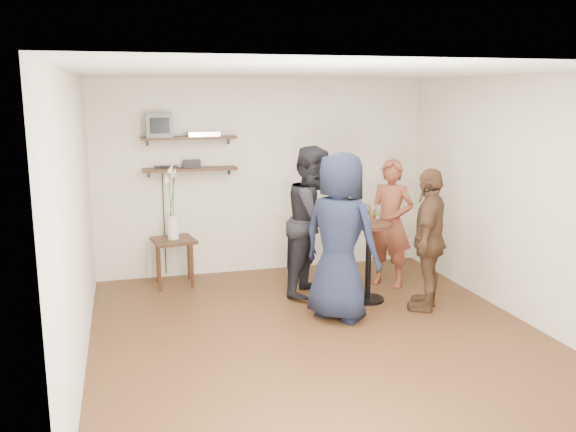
# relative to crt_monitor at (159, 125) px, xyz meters

# --- Properties ---
(room) EXTENTS (4.58, 5.08, 2.68)m
(room) POSITION_rel_crt_monitor_xyz_m (1.37, -2.38, -0.72)
(room) COLOR #3F2514
(room) RESTS_ON ground
(shelf_upper) EXTENTS (1.20, 0.25, 0.04)m
(shelf_upper) POSITION_rel_crt_monitor_xyz_m (0.37, 0.00, -0.17)
(shelf_upper) COLOR black
(shelf_upper) RESTS_ON room
(shelf_lower) EXTENTS (1.20, 0.25, 0.04)m
(shelf_lower) POSITION_rel_crt_monitor_xyz_m (0.37, 0.00, -0.57)
(shelf_lower) COLOR black
(shelf_lower) RESTS_ON room
(crt_monitor) EXTENTS (0.32, 0.30, 0.30)m
(crt_monitor) POSITION_rel_crt_monitor_xyz_m (0.00, 0.00, 0.00)
(crt_monitor) COLOR #59595B
(crt_monitor) RESTS_ON shelf_upper
(dvd_deck) EXTENTS (0.40, 0.24, 0.06)m
(dvd_deck) POSITION_rel_crt_monitor_xyz_m (0.56, 0.00, -0.12)
(dvd_deck) COLOR silver
(dvd_deck) RESTS_ON shelf_upper
(radio) EXTENTS (0.22, 0.10, 0.10)m
(radio) POSITION_rel_crt_monitor_xyz_m (0.39, 0.00, -0.50)
(radio) COLOR black
(radio) RESTS_ON shelf_lower
(power_strip) EXTENTS (0.30, 0.05, 0.03)m
(power_strip) POSITION_rel_crt_monitor_xyz_m (0.07, 0.05, -0.54)
(power_strip) COLOR black
(power_strip) RESTS_ON shelf_lower
(side_table) EXTENTS (0.58, 0.58, 0.60)m
(side_table) POSITION_rel_crt_monitor_xyz_m (0.11, -0.26, -1.51)
(side_table) COLOR black
(side_table) RESTS_ON room
(vase_lilies) EXTENTS (0.19, 0.20, 0.97)m
(vase_lilies) POSITION_rel_crt_monitor_xyz_m (0.11, -0.27, -1.11)
(vase_lilies) COLOR silver
(vase_lilies) RESTS_ON side_table
(drinks_table) EXTENTS (0.51, 0.51, 0.94)m
(drinks_table) POSITION_rel_crt_monitor_xyz_m (2.25, -1.47, -1.42)
(drinks_table) COLOR black
(drinks_table) RESTS_ON room
(wine_glass_fl) EXTENTS (0.07, 0.07, 0.22)m
(wine_glass_fl) POSITION_rel_crt_monitor_xyz_m (2.20, -1.49, -0.93)
(wine_glass_fl) COLOR silver
(wine_glass_fl) RESTS_ON drinks_table
(wine_glass_fr) EXTENTS (0.07, 0.07, 0.21)m
(wine_glass_fr) POSITION_rel_crt_monitor_xyz_m (2.33, -1.52, -0.94)
(wine_glass_fr) COLOR silver
(wine_glass_fr) RESTS_ON drinks_table
(wine_glass_bl) EXTENTS (0.06, 0.06, 0.19)m
(wine_glass_bl) POSITION_rel_crt_monitor_xyz_m (2.23, -1.41, -0.95)
(wine_glass_bl) COLOR silver
(wine_glass_bl) RESTS_ON drinks_table
(wine_glass_br) EXTENTS (0.07, 0.07, 0.20)m
(wine_glass_br) POSITION_rel_crt_monitor_xyz_m (2.28, -1.47, -0.94)
(wine_glass_br) COLOR silver
(wine_glass_br) RESTS_ON drinks_table
(person_plaid) EXTENTS (0.69, 0.69, 1.61)m
(person_plaid) POSITION_rel_crt_monitor_xyz_m (2.74, -0.99, -1.21)
(person_plaid) COLOR red
(person_plaid) RESTS_ON room
(person_dark) EXTENTS (1.08, 1.11, 1.80)m
(person_dark) POSITION_rel_crt_monitor_xyz_m (1.72, -1.04, -1.12)
(person_dark) COLOR black
(person_dark) RESTS_ON room
(person_navy) EXTENTS (1.01, 1.05, 1.82)m
(person_navy) POSITION_rel_crt_monitor_xyz_m (1.73, -1.92, -1.11)
(person_navy) COLOR #161B31
(person_navy) RESTS_ON room
(person_brown) EXTENTS (0.88, 0.99, 1.61)m
(person_brown) POSITION_rel_crt_monitor_xyz_m (2.80, -1.89, -1.21)
(person_brown) COLOR #4B3120
(person_brown) RESTS_ON room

